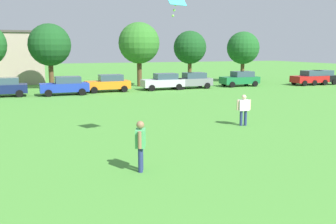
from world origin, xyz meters
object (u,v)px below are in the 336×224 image
(parked_car_green_6, at_px, (240,79))
(parked_car_red_7, at_px, (310,78))
(parked_car_navy_1, at_px, (2,87))
(parked_car_gray_5, at_px, (192,80))
(tree_center_right, at_px, (139,43))
(parked_car_black_8, at_px, (320,77))
(kite, at_px, (175,1))
(tree_center_left, at_px, (50,45))
(tree_far_right, at_px, (243,48))
(adult_bystander, at_px, (140,142))
(tree_right, at_px, (190,48))
(bystander_near_trees, at_px, (244,107))
(parked_car_orange_3, at_px, (108,83))
(parked_car_blue_2, at_px, (65,86))
(parked_car_silver_4, at_px, (163,81))

(parked_car_green_6, distance_m, parked_car_red_7, 8.60)
(parked_car_navy_1, distance_m, parked_car_gray_5, 18.57)
(parked_car_green_6, xyz_separation_m, tree_center_right, (-10.63, 4.01, 3.94))
(parked_car_gray_5, xyz_separation_m, parked_car_black_8, (15.92, -1.36, 0.00))
(kite, bearing_deg, tree_center_right, 76.82)
(tree_center_left, bearing_deg, tree_far_right, 0.94)
(adult_bystander, relative_size, parked_car_gray_5, 0.41)
(parked_car_green_6, distance_m, tree_right, 8.43)
(bystander_near_trees, bearing_deg, tree_center_left, -60.81)
(kite, height_order, parked_car_gray_5, kite)
(parked_car_navy_1, relative_size, parked_car_orange_3, 1.00)
(parked_car_navy_1, distance_m, tree_far_right, 28.51)
(parked_car_orange_3, height_order, tree_right, tree_right)
(kite, bearing_deg, tree_right, 64.92)
(tree_center_right, distance_m, tree_far_right, 13.85)
(parked_car_green_6, bearing_deg, tree_far_right, -123.87)
(parked_car_navy_1, relative_size, tree_center_right, 0.61)
(parked_car_blue_2, xyz_separation_m, parked_car_black_8, (29.17, -0.18, 0.00))
(parked_car_navy_1, height_order, tree_right, tree_right)
(kite, distance_m, parked_car_black_8, 34.07)
(kite, relative_size, parked_car_silver_4, 0.24)
(adult_bystander, distance_m, parked_car_green_6, 31.12)
(kite, relative_size, parked_car_navy_1, 0.24)
(parked_car_navy_1, relative_size, parked_car_green_6, 1.00)
(parked_car_blue_2, xyz_separation_m, parked_car_green_6, (19.27, 1.32, 0.00))
(kite, xyz_separation_m, parked_car_navy_1, (-7.84, 21.34, -5.27))
(parked_car_blue_2, height_order, parked_car_orange_3, same)
(parked_car_silver_4, bearing_deg, parked_car_orange_3, -0.91)
(parked_car_blue_2, bearing_deg, adult_bystander, 90.60)
(tree_center_right, height_order, tree_far_right, tree_center_right)
(kite, bearing_deg, parked_car_red_7, 39.15)
(bystander_near_trees, height_order, parked_car_red_7, bystander_near_trees)
(parked_car_orange_3, bearing_deg, adult_bystander, 80.78)
(tree_right, bearing_deg, parked_car_orange_3, -148.85)
(adult_bystander, relative_size, kite, 1.72)
(parked_car_gray_5, bearing_deg, parked_car_green_6, -178.67)
(kite, height_order, parked_car_silver_4, kite)
(parked_car_gray_5, relative_size, tree_center_right, 0.61)
(parked_car_blue_2, height_order, tree_center_right, tree_center_right)
(adult_bystander, bearing_deg, parked_car_red_7, 150.83)
(parked_car_green_6, relative_size, parked_car_black_8, 1.00)
(parked_car_navy_1, relative_size, parked_car_gray_5, 1.00)
(kite, xyz_separation_m, tree_center_right, (6.11, 26.08, -1.33))
(tree_far_right, bearing_deg, tree_right, 160.30)
(parked_car_navy_1, distance_m, parked_car_orange_3, 9.54)
(tree_center_left, xyz_separation_m, tree_right, (16.98, 2.65, -0.23))
(parked_car_black_8, bearing_deg, parked_car_green_6, -8.59)
(parked_car_blue_2, xyz_separation_m, parked_car_orange_3, (4.21, 1.13, 0.00))
(tree_center_right, bearing_deg, bystander_near_trees, -92.14)
(tree_center_left, bearing_deg, parked_car_blue_2, -81.59)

